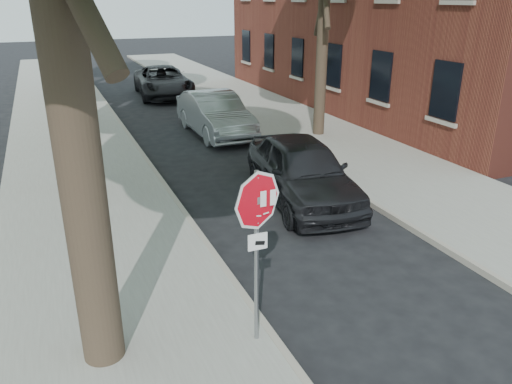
# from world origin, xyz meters

# --- Properties ---
(ground) EXTENTS (120.00, 120.00, 0.00)m
(ground) POSITION_xyz_m (0.00, 0.00, 0.00)
(ground) COLOR black
(ground) RESTS_ON ground
(sidewalk_left) EXTENTS (4.00, 55.00, 0.12)m
(sidewalk_left) POSITION_xyz_m (-2.50, 12.00, 0.06)
(sidewalk_left) COLOR gray
(sidewalk_left) RESTS_ON ground
(sidewalk_right) EXTENTS (4.00, 55.00, 0.12)m
(sidewalk_right) POSITION_xyz_m (6.00, 12.00, 0.06)
(sidewalk_right) COLOR gray
(sidewalk_right) RESTS_ON ground
(curb_left) EXTENTS (0.12, 55.00, 0.13)m
(curb_left) POSITION_xyz_m (-0.45, 12.00, 0.07)
(curb_left) COLOR #9E9384
(curb_left) RESTS_ON ground
(curb_right) EXTENTS (0.12, 55.00, 0.13)m
(curb_right) POSITION_xyz_m (3.95, 12.00, 0.07)
(curb_right) COLOR #9E9384
(curb_right) RESTS_ON ground
(stop_sign) EXTENTS (0.76, 0.34, 2.61)m
(stop_sign) POSITION_xyz_m (-0.70, -0.03, 1.95)
(stop_sign) COLOR gray
(stop_sign) RESTS_ON sidewalk_left
(car_a) EXTENTS (2.49, 4.91, 1.60)m
(car_a) POSITION_xyz_m (2.53, 4.74, 0.80)
(car_a) COLOR black
(car_a) RESTS_ON ground
(car_b) EXTENTS (1.72, 4.76, 1.56)m
(car_b) POSITION_xyz_m (2.60, 11.73, 0.78)
(car_b) COLOR #9A9FA2
(car_b) RESTS_ON ground
(car_d) EXTENTS (2.95, 5.66, 1.52)m
(car_d) POSITION_xyz_m (2.60, 20.08, 0.76)
(car_d) COLOR black
(car_d) RESTS_ON ground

